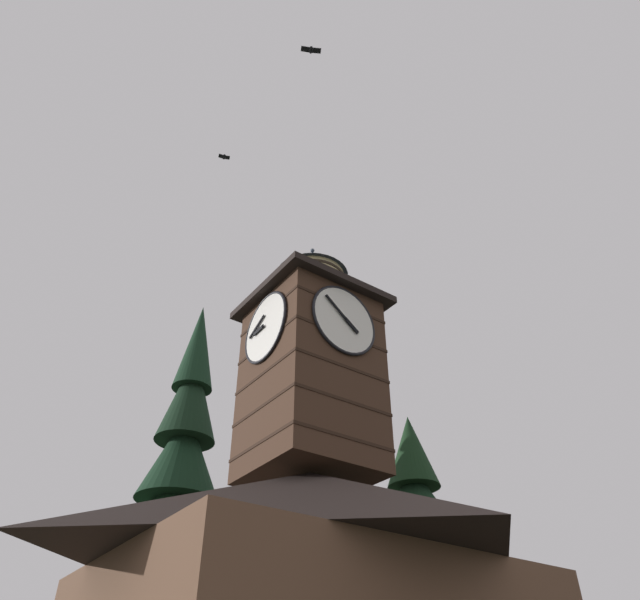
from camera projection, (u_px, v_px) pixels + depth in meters
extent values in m
pyramid|color=black|center=(310.00, 521.00, 16.22)|extent=(10.86, 9.36, 2.73)
cube|color=#422B1E|center=(311.00, 388.00, 19.36)|extent=(3.59, 3.59, 6.12)
cube|color=black|center=(310.00, 456.00, 17.99)|extent=(3.63, 3.63, 0.10)
cube|color=black|center=(311.00, 421.00, 18.67)|extent=(3.63, 3.63, 0.10)
cube|color=black|center=(311.00, 389.00, 19.34)|extent=(3.63, 3.63, 0.10)
cube|color=black|center=(311.00, 358.00, 20.01)|extent=(3.63, 3.63, 0.10)
cube|color=black|center=(312.00, 330.00, 20.69)|extent=(3.63, 3.63, 0.10)
cylinder|color=white|center=(344.00, 320.00, 19.13)|extent=(2.43, 0.10, 2.43)
torus|color=black|center=(344.00, 320.00, 19.11)|extent=(2.53, 0.10, 2.53)
cube|color=black|center=(352.00, 326.00, 19.07)|extent=(0.56, 0.04, 0.46)
cube|color=black|center=(336.00, 307.00, 19.06)|extent=(0.83, 0.04, 0.69)
sphere|color=black|center=(346.00, 319.00, 19.05)|extent=(0.10, 0.10, 0.10)
cylinder|color=white|center=(266.00, 327.00, 19.47)|extent=(0.10, 2.43, 2.43)
torus|color=black|center=(265.00, 327.00, 19.46)|extent=(0.10, 2.53, 2.53)
cube|color=black|center=(258.00, 330.00, 19.63)|extent=(0.04, 0.61, 0.15)
cube|color=black|center=(257.00, 327.00, 19.85)|extent=(0.04, 0.93, 0.52)
sphere|color=black|center=(263.00, 326.00, 19.42)|extent=(0.10, 0.10, 0.10)
cube|color=black|center=(312.00, 308.00, 21.23)|extent=(4.29, 4.29, 0.25)
cylinder|color=tan|center=(312.00, 290.00, 21.69)|extent=(2.38, 2.38, 1.33)
cylinder|color=#2D2319|center=(312.00, 300.00, 21.43)|extent=(2.44, 2.44, 0.10)
cylinder|color=#2D2319|center=(312.00, 290.00, 21.69)|extent=(2.44, 2.44, 0.10)
cylinder|color=#2D2319|center=(312.00, 281.00, 21.95)|extent=(2.44, 2.44, 0.10)
cone|color=#2D3847|center=(312.00, 264.00, 22.42)|extent=(2.68, 2.68, 1.16)
sphere|color=#424C5B|center=(312.00, 251.00, 22.82)|extent=(0.16, 0.16, 0.16)
cone|color=black|center=(164.00, 588.00, 21.26)|extent=(4.77, 4.77, 3.43)
cone|color=#14311B|center=(175.00, 511.00, 22.87)|extent=(4.01, 4.01, 4.08)
cone|color=black|center=(183.00, 454.00, 24.21)|extent=(3.26, 3.26, 3.79)
cone|color=black|center=(191.00, 395.00, 25.76)|extent=(2.51, 2.51, 4.23)
cone|color=black|center=(198.00, 346.00, 27.23)|extent=(1.75, 1.75, 4.39)
cone|color=#163219|center=(420.00, 556.00, 22.75)|extent=(4.73, 4.73, 2.86)
cone|color=black|center=(415.00, 502.00, 23.96)|extent=(3.46, 3.46, 2.94)
cone|color=black|center=(411.00, 451.00, 25.21)|extent=(2.19, 2.19, 3.14)
ellipsoid|color=black|center=(311.00, 50.00, 21.23)|extent=(0.27, 0.32, 0.16)
cube|color=black|center=(306.00, 49.00, 21.21)|extent=(0.41, 0.34, 0.05)
cube|color=black|center=(316.00, 51.00, 21.25)|extent=(0.41, 0.34, 0.05)
ellipsoid|color=black|center=(224.00, 157.00, 25.33)|extent=(0.22, 0.30, 0.15)
cube|color=black|center=(227.00, 157.00, 25.36)|extent=(0.28, 0.25, 0.06)
cube|color=black|center=(221.00, 156.00, 25.31)|extent=(0.28, 0.25, 0.06)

